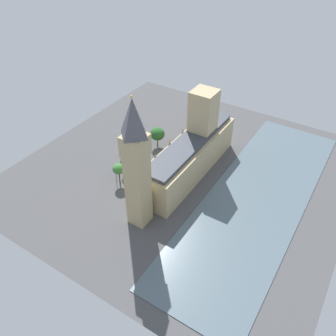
{
  "coord_description": "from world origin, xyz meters",
  "views": [
    {
      "loc": [
        -56.29,
        101.75,
        93.19
      ],
      "look_at": [
        1.0,
        11.76,
        8.75
      ],
      "focal_mm": 36.96,
      "sensor_mm": 36.0,
      "label": 1
    }
  ],
  "objects_px": {
    "car_dark_green_near_tower": "(136,187)",
    "car_black_kerbside": "(169,155)",
    "parliament_building": "(192,151)",
    "plane_tree_corner": "(127,162)",
    "car_blue_leading": "(144,173)",
    "car_silver_under_trees": "(156,165)",
    "pedestrian_trailing": "(185,152)",
    "plane_tree_far_end": "(119,169)",
    "double_decker_bus_by_river_gate": "(181,142)",
    "street_lamp_slot_10": "(116,173)",
    "plane_tree_opposite_hall": "(157,134)",
    "clock_tower": "(136,164)",
    "pedestrian_midblock": "(162,175)"
  },
  "relations": [
    {
      "from": "clock_tower",
      "to": "plane_tree_far_end",
      "type": "bearing_deg",
      "value": -32.72
    },
    {
      "from": "clock_tower",
      "to": "pedestrian_midblock",
      "type": "xyz_separation_m",
      "value": [
        6.79,
        -25.08,
        -25.07
      ]
    },
    {
      "from": "plane_tree_opposite_hall",
      "to": "street_lamp_slot_10",
      "type": "bearing_deg",
      "value": 91.05
    },
    {
      "from": "pedestrian_trailing",
      "to": "plane_tree_far_end",
      "type": "distance_m",
      "value": 34.66
    },
    {
      "from": "plane_tree_opposite_hall",
      "to": "street_lamp_slot_10",
      "type": "relative_size",
      "value": 1.34
    },
    {
      "from": "parliament_building",
      "to": "car_silver_under_trees",
      "type": "height_order",
      "value": "parliament_building"
    },
    {
      "from": "pedestrian_midblock",
      "to": "plane_tree_far_end",
      "type": "relative_size",
      "value": 0.17
    },
    {
      "from": "clock_tower",
      "to": "pedestrian_midblock",
      "type": "bearing_deg",
      "value": -74.85
    },
    {
      "from": "plane_tree_far_end",
      "to": "plane_tree_corner",
      "type": "height_order",
      "value": "plane_tree_far_end"
    },
    {
      "from": "pedestrian_trailing",
      "to": "plane_tree_corner",
      "type": "height_order",
      "value": "plane_tree_corner"
    },
    {
      "from": "plane_tree_corner",
      "to": "double_decker_bus_by_river_gate",
      "type": "bearing_deg",
      "value": -107.88
    },
    {
      "from": "car_dark_green_near_tower",
      "to": "plane_tree_far_end",
      "type": "height_order",
      "value": "plane_tree_far_end"
    },
    {
      "from": "parliament_building",
      "to": "pedestrian_trailing",
      "type": "distance_m",
      "value": 14.99
    },
    {
      "from": "car_black_kerbside",
      "to": "pedestrian_trailing",
      "type": "xyz_separation_m",
      "value": [
        -4.89,
        -5.59,
        -0.13
      ]
    },
    {
      "from": "car_black_kerbside",
      "to": "plane_tree_far_end",
      "type": "bearing_deg",
      "value": 72.86
    },
    {
      "from": "pedestrian_trailing",
      "to": "clock_tower",
      "type": "bearing_deg",
      "value": 61.7
    },
    {
      "from": "plane_tree_far_end",
      "to": "parliament_building",
      "type": "bearing_deg",
      "value": -131.79
    },
    {
      "from": "plane_tree_corner",
      "to": "street_lamp_slot_10",
      "type": "relative_size",
      "value": 1.17
    },
    {
      "from": "pedestrian_trailing",
      "to": "plane_tree_corner",
      "type": "distance_m",
      "value": 28.7
    },
    {
      "from": "parliament_building",
      "to": "plane_tree_corner",
      "type": "xyz_separation_m",
      "value": [
        21.82,
        16.09,
        -4.0
      ]
    },
    {
      "from": "car_blue_leading",
      "to": "car_silver_under_trees",
      "type": "bearing_deg",
      "value": 83.37
    },
    {
      "from": "double_decker_bus_by_river_gate",
      "to": "pedestrian_trailing",
      "type": "distance_m",
      "value": 6.18
    },
    {
      "from": "plane_tree_opposite_hall",
      "to": "plane_tree_far_end",
      "type": "distance_m",
      "value": 30.55
    },
    {
      "from": "clock_tower",
      "to": "car_blue_leading",
      "type": "distance_m",
      "value": 36.17
    },
    {
      "from": "parliament_building",
      "to": "pedestrian_midblock",
      "type": "bearing_deg",
      "value": 53.33
    },
    {
      "from": "clock_tower",
      "to": "car_silver_under_trees",
      "type": "distance_m",
      "value": 40.6
    },
    {
      "from": "plane_tree_far_end",
      "to": "car_blue_leading",
      "type": "bearing_deg",
      "value": -118.99
    },
    {
      "from": "clock_tower",
      "to": "pedestrian_trailing",
      "type": "xyz_separation_m",
      "value": [
        7.23,
        -44.36,
        -25.02
      ]
    },
    {
      "from": "car_silver_under_trees",
      "to": "plane_tree_corner",
      "type": "xyz_separation_m",
      "value": [
        7.7,
        9.76,
        4.8
      ]
    },
    {
      "from": "pedestrian_trailing",
      "to": "pedestrian_midblock",
      "type": "distance_m",
      "value": 19.28
    },
    {
      "from": "car_black_kerbside",
      "to": "pedestrian_trailing",
      "type": "relative_size",
      "value": 2.45
    },
    {
      "from": "double_decker_bus_by_river_gate",
      "to": "plane_tree_corner",
      "type": "height_order",
      "value": "plane_tree_corner"
    },
    {
      "from": "parliament_building",
      "to": "car_blue_leading",
      "type": "height_order",
      "value": "parliament_building"
    },
    {
      "from": "plane_tree_far_end",
      "to": "plane_tree_opposite_hall",
      "type": "bearing_deg",
      "value": -86.73
    },
    {
      "from": "street_lamp_slot_10",
      "to": "plane_tree_opposite_hall",
      "type": "bearing_deg",
      "value": -88.95
    },
    {
      "from": "plane_tree_opposite_hall",
      "to": "plane_tree_corner",
      "type": "relative_size",
      "value": 1.14
    },
    {
      "from": "double_decker_bus_by_river_gate",
      "to": "parliament_building",
      "type": "bearing_deg",
      "value": -44.21
    },
    {
      "from": "car_black_kerbside",
      "to": "pedestrian_trailing",
      "type": "distance_m",
      "value": 7.43
    },
    {
      "from": "plane_tree_far_end",
      "to": "street_lamp_slot_10",
      "type": "height_order",
      "value": "plane_tree_far_end"
    },
    {
      "from": "parliament_building",
      "to": "plane_tree_corner",
      "type": "relative_size",
      "value": 6.86
    },
    {
      "from": "double_decker_bus_by_river_gate",
      "to": "car_silver_under_trees",
      "type": "height_order",
      "value": "double_decker_bus_by_river_gate"
    },
    {
      "from": "car_black_kerbside",
      "to": "car_dark_green_near_tower",
      "type": "bearing_deg",
      "value": 90.11
    },
    {
      "from": "double_decker_bus_by_river_gate",
      "to": "plane_tree_far_end",
      "type": "xyz_separation_m",
      "value": [
        8.14,
        35.92,
        4.31
      ]
    },
    {
      "from": "pedestrian_midblock",
      "to": "street_lamp_slot_10",
      "type": "height_order",
      "value": "street_lamp_slot_10"
    },
    {
      "from": "car_black_kerbside",
      "to": "pedestrian_midblock",
      "type": "bearing_deg",
      "value": 109.97
    },
    {
      "from": "clock_tower",
      "to": "car_silver_under_trees",
      "type": "relative_size",
      "value": 11.89
    },
    {
      "from": "clock_tower",
      "to": "car_black_kerbside",
      "type": "bearing_deg",
      "value": -72.64
    },
    {
      "from": "car_black_kerbside",
      "to": "car_dark_green_near_tower",
      "type": "height_order",
      "value": "same"
    },
    {
      "from": "car_dark_green_near_tower",
      "to": "car_black_kerbside",
      "type": "bearing_deg",
      "value": -89.32
    },
    {
      "from": "car_blue_leading",
      "to": "pedestrian_trailing",
      "type": "bearing_deg",
      "value": 75.58
    }
  ]
}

